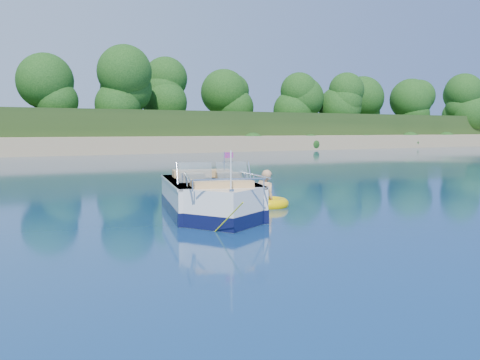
# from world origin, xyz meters

# --- Properties ---
(ground) EXTENTS (160.00, 160.00, 0.00)m
(ground) POSITION_xyz_m (0.00, 0.00, 0.00)
(ground) COLOR #0A274C
(ground) RESTS_ON ground
(motorboat) EXTENTS (3.04, 5.64, 1.92)m
(motorboat) POSITION_xyz_m (1.07, 1.06, 0.37)
(motorboat) COLOR silver
(motorboat) RESTS_ON ground
(tow_tube) EXTENTS (1.58, 1.58, 0.32)m
(tow_tube) POSITION_xyz_m (3.09, 1.66, 0.08)
(tow_tube) COLOR #F4C400
(tow_tube) RESTS_ON ground
(boy) EXTENTS (0.75, 0.95, 1.71)m
(boy) POSITION_xyz_m (2.96, 1.67, 0.00)
(boy) COLOR tan
(boy) RESTS_ON ground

